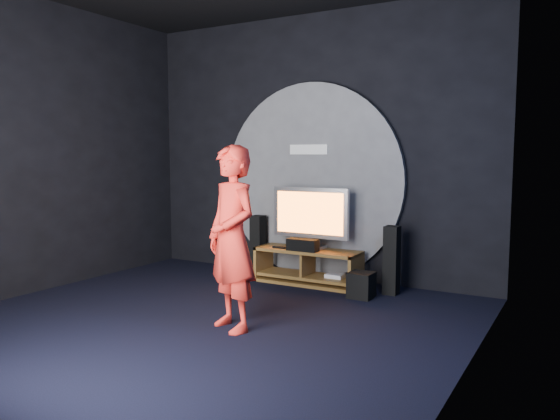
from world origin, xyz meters
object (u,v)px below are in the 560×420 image
object	(u,v)px
tower_speaker_left	(258,245)
tower_speaker_right	(392,260)
player	(232,238)
media_console	(308,269)
tv	(310,215)
subwoofer	(361,285)

from	to	relation	value
tower_speaker_left	tower_speaker_right	distance (m)	1.96
tower_speaker_left	player	xyz separation A→B (m)	(1.07, -2.16, 0.46)
tower_speaker_right	media_console	bearing A→B (deg)	-178.39
tv	tower_speaker_right	world-z (taller)	tv
tv	subwoofer	bearing A→B (deg)	-23.63
tower_speaker_right	subwoofer	bearing A→B (deg)	-126.31
media_console	subwoofer	bearing A→B (deg)	-19.88
media_console	tv	size ratio (longest dim) A/B	1.31
tower_speaker_left	subwoofer	size ratio (longest dim) A/B	2.74
media_console	player	world-z (taller)	player
tower_speaker_left	tower_speaker_right	bearing A→B (deg)	-4.21
subwoofer	tower_speaker_left	bearing A→B (deg)	164.35
tv	player	bearing A→B (deg)	-84.22
tv	player	world-z (taller)	player
media_console	tv	bearing A→B (deg)	96.11
media_console	tv	distance (m)	0.69
subwoofer	player	size ratio (longest dim) A/B	0.17
player	subwoofer	bearing A→B (deg)	93.06
tower_speaker_left	player	bearing A→B (deg)	-63.63
tower_speaker_right	player	xyz separation A→B (m)	(-0.89, -2.01, 0.46)
subwoofer	player	distance (m)	1.94
tv	player	size ratio (longest dim) A/B	0.60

